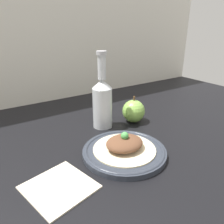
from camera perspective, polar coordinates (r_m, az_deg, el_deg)
ground_plane at (r=72.46cm, az=3.05°, el=-8.91°), size 180.00×110.00×4.00cm
wall_backsplash at (r=109.80cm, az=-14.80°, el=23.91°), size 180.00×3.00×80.00cm
plate at (r=64.31cm, az=3.23°, el=-10.18°), size 24.21×24.21×1.88cm
plated_food at (r=63.15cm, az=3.28°, el=-8.47°), size 18.09×18.09×5.59cm
cider_bottle at (r=77.24cm, az=-2.65°, el=2.96°), size 6.95×6.95×27.08cm
apple at (r=83.60cm, az=5.65°, el=0.25°), size 8.64×8.64×10.29cm
napkin at (r=54.64cm, az=-13.64°, el=-18.37°), size 16.97×17.25×0.80cm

